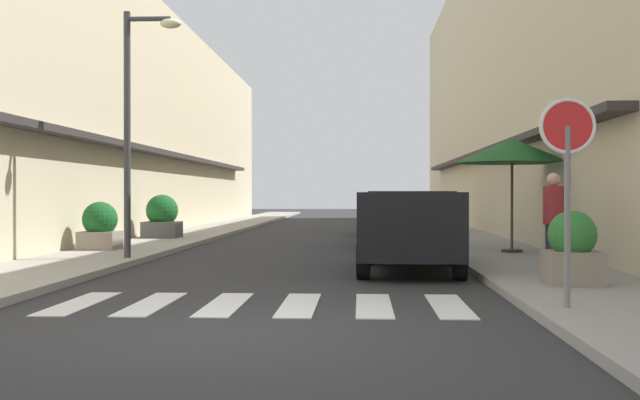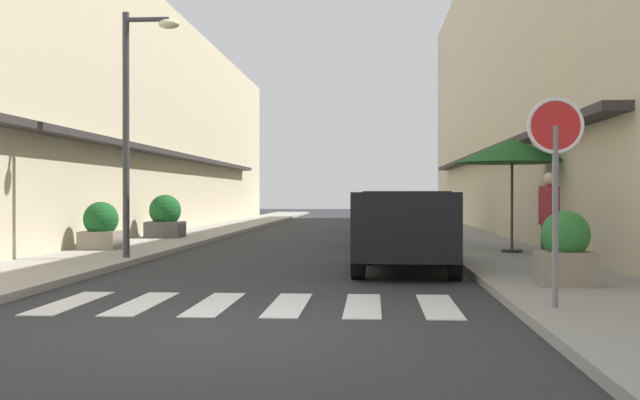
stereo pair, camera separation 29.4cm
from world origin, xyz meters
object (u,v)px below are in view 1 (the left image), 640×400
parked_car_mid (394,213)px  cafe_umbrella (512,151)px  round_street_sign (567,147)px  planter_midblock (100,227)px  planter_far (162,218)px  parked_car_far (386,209)px  pedestrian_walking_near (553,220)px  parked_car_near (410,221)px  street_lamp (137,106)px  planter_corner (572,250)px

parked_car_mid → cafe_umbrella: (2.50, -3.17, 1.47)m
round_street_sign → cafe_umbrella: cafe_umbrella is taller
planter_midblock → planter_far: (0.17, 5.13, 0.07)m
cafe_umbrella → round_street_sign: bearing=-96.8°
parked_car_far → pedestrian_walking_near: 14.62m
parked_car_near → street_lamp: size_ratio=0.85×
cafe_umbrella → planter_far: cafe_umbrella is taller
parked_car_near → planter_midblock: 8.00m
cafe_umbrella → planter_midblock: size_ratio=2.27×
parked_car_far → street_lamp: size_ratio=0.87×
cafe_umbrella → planter_corner: size_ratio=2.40×
planter_corner → planter_midblock: 11.39m
cafe_umbrella → pedestrian_walking_near: bearing=-92.7°
parked_car_near → street_lamp: 6.12m
parked_car_mid → planter_far: bearing=161.4°
planter_midblock → pedestrian_walking_near: bearing=-28.5°
parked_car_mid → planter_midblock: bearing=-158.2°
parked_car_far → planter_midblock: bearing=-126.9°
pedestrian_walking_near → planter_far: bearing=109.0°
parked_car_far → planter_corner: 16.27m
planter_corner → parked_car_near: bearing=125.9°
cafe_umbrella → pedestrian_walking_near: cafe_umbrella is taller
planter_corner → planter_midblock: planter_midblock is taller
parked_car_far → pedestrian_walking_near: pedestrian_walking_near is taller
parked_car_far → planter_corner: parked_car_far is taller
planter_corner → pedestrian_walking_near: bearing=85.2°
parked_car_near → parked_car_mid: (0.00, 6.62, 0.00)m
round_street_sign → planter_far: 16.52m
round_street_sign → planter_far: round_street_sign is taller
parked_car_far → planter_midblock: (-7.04, -9.37, -0.27)m
planter_corner → pedestrian_walking_near: (0.14, 1.69, 0.37)m
parked_car_far → planter_far: size_ratio=3.38×
round_street_sign → cafe_umbrella: size_ratio=0.94×
parked_car_mid → round_street_sign: 12.04m
parked_car_near → planter_far: bearing=127.5°
parked_car_mid → planter_corner: bearing=-77.4°
planter_midblock → pedestrian_walking_near: (9.32, -5.06, 0.33)m
planter_midblock → round_street_sign: bearing=-46.9°
planter_corner → planter_far: bearing=127.1°
parked_car_mid → planter_far: (-6.86, 2.31, -0.20)m
round_street_sign → planter_corner: 2.77m
parked_car_far → pedestrian_walking_near: (2.28, -14.44, 0.06)m
street_lamp → round_street_sign: bearing=-44.1°
round_street_sign → cafe_umbrella: 8.80m
parked_car_mid → cafe_umbrella: bearing=-51.8°
parked_car_near → cafe_umbrella: cafe_umbrella is taller
street_lamp → cafe_umbrella: bearing=14.0°
street_lamp → pedestrian_walking_near: bearing=-19.3°
parked_car_far → planter_midblock: 11.73m
planter_far → planter_midblock: bearing=-91.9°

